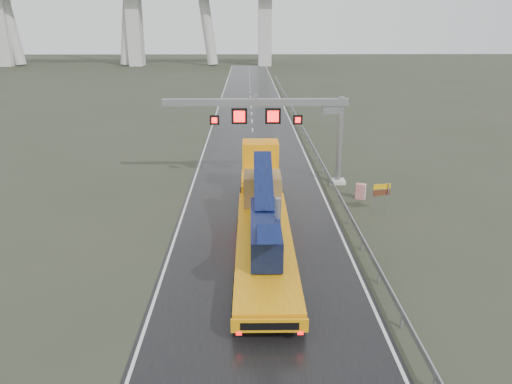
{
  "coord_description": "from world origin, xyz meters",
  "views": [
    {
      "loc": [
        -0.69,
        -21.84,
        12.8
      ],
      "look_at": [
        -0.17,
        6.38,
        3.2
      ],
      "focal_mm": 35.0,
      "sensor_mm": 36.0,
      "label": 1
    }
  ],
  "objects_px": {
    "sign_gantry": "(282,117)",
    "heavy_haul_truck": "(263,201)",
    "exit_sign_pair": "(382,192)",
    "striped_barrier": "(361,191)"
  },
  "relations": [
    {
      "from": "sign_gantry",
      "to": "heavy_haul_truck",
      "type": "height_order",
      "value": "sign_gantry"
    },
    {
      "from": "heavy_haul_truck",
      "to": "striped_barrier",
      "type": "relative_size",
      "value": 17.57
    },
    {
      "from": "heavy_haul_truck",
      "to": "exit_sign_pair",
      "type": "distance_m",
      "value": 8.89
    },
    {
      "from": "sign_gantry",
      "to": "heavy_haul_truck",
      "type": "distance_m",
      "value": 10.6
    },
    {
      "from": "heavy_haul_truck",
      "to": "exit_sign_pair",
      "type": "bearing_deg",
      "value": 18.83
    },
    {
      "from": "exit_sign_pair",
      "to": "sign_gantry",
      "type": "bearing_deg",
      "value": 121.09
    },
    {
      "from": "sign_gantry",
      "to": "exit_sign_pair",
      "type": "distance_m",
      "value": 10.43
    },
    {
      "from": "sign_gantry",
      "to": "heavy_haul_truck",
      "type": "relative_size",
      "value": 0.7
    },
    {
      "from": "heavy_haul_truck",
      "to": "striped_barrier",
      "type": "bearing_deg",
      "value": 37.37
    },
    {
      "from": "sign_gantry",
      "to": "striped_barrier",
      "type": "xyz_separation_m",
      "value": [
        5.85,
        -3.99,
        -5.01
      ]
    }
  ]
}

